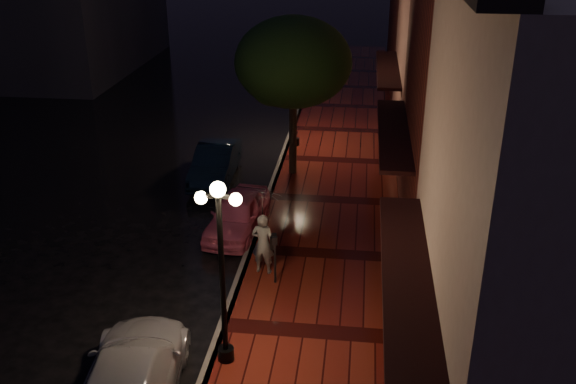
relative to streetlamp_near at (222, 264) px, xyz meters
The scene contains 13 objects.
ground 5.65m from the streetlamp_near, 94.00° to the left, with size 120.00×120.00×0.00m, color black.
sidewalk 5.91m from the streetlamp_near, 69.19° to the left, with size 4.50×60.00×0.15m, color #47110C.
curb 5.61m from the streetlamp_near, 94.00° to the left, with size 0.25×60.00×0.15m, color #595451.
storefront_mid 10.08m from the streetlamp_near, 46.47° to the left, with size 5.00×8.00×11.00m, color #511914.
storefront_far 16.52m from the streetlamp_near, 66.09° to the left, with size 5.00×8.00×9.00m, color #8C5951.
streetlamp_near is the anchor object (origin of this frame).
streetlamp_far 14.00m from the streetlamp_near, 90.00° to the left, with size 0.96×0.36×4.31m.
street_tree 11.12m from the streetlamp_near, 88.65° to the left, with size 4.16×4.16×5.80m.
pink_car 6.68m from the streetlamp_near, 98.56° to the left, with size 1.44×3.59×1.22m, color #D7587A.
navy_car 10.87m from the streetlamp_near, 103.96° to the left, with size 1.37×3.94×1.30m, color black.
silver_car 2.93m from the streetlamp_near, 137.00° to the right, with size 1.92×4.72×1.37m, color #B0AFB7.
woman_with_umbrella 3.89m from the streetlamp_near, 86.18° to the left, with size 1.01×1.03×2.44m.
parking_meter 3.72m from the streetlamp_near, 78.81° to the left, with size 0.13×0.10×1.37m.
Camera 1 is at (3.10, -16.26, 9.43)m, focal length 40.00 mm.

